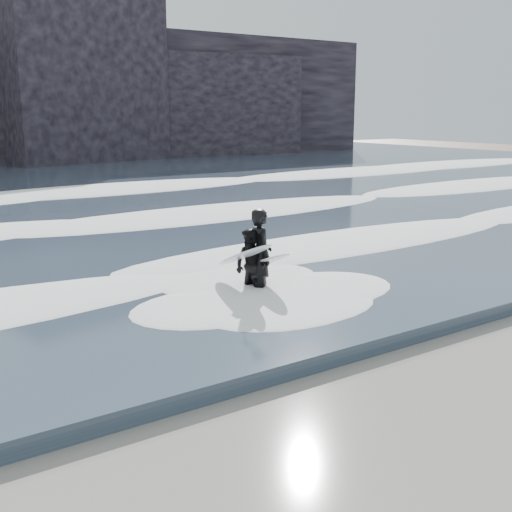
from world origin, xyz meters
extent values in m
cube|color=#2E3B4B|center=(0.00, 29.00, 0.15)|extent=(90.00, 52.00, 0.30)
ellipsoid|color=white|center=(0.00, 9.00, 0.40)|extent=(60.00, 3.20, 0.20)
ellipsoid|color=white|center=(0.00, 16.00, 0.42)|extent=(60.00, 4.00, 0.24)
ellipsoid|color=white|center=(0.00, 25.00, 0.45)|extent=(60.00, 4.80, 0.30)
imported|color=black|center=(-0.04, 6.75, 1.00)|extent=(0.68, 0.84, 2.00)
ellipsoid|color=silver|center=(-0.44, 6.80, 1.04)|extent=(0.62, 2.01, 0.90)
imported|color=black|center=(-0.31, 6.72, 0.80)|extent=(0.77, 0.90, 1.59)
ellipsoid|color=white|center=(0.11, 6.72, 0.85)|extent=(0.78, 1.89, 0.77)
camera|label=1|loc=(-7.66, -4.14, 4.02)|focal=45.00mm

